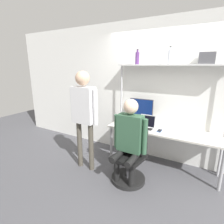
% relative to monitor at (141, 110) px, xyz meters
% --- Properties ---
extents(ground_plane, '(12.00, 12.00, 0.00)m').
position_rel_monitor_xyz_m(ground_plane, '(0.50, -0.48, -1.01)').
color(ground_plane, '#4C4C51').
extents(wall_back, '(8.00, 0.06, 2.70)m').
position_rel_monitor_xyz_m(wall_back, '(0.50, 0.17, 0.34)').
color(wall_back, white).
rests_on(wall_back, ground_plane).
extents(desk, '(2.02, 0.60, 0.73)m').
position_rel_monitor_xyz_m(desk, '(0.50, -0.16, -0.35)').
color(desk, beige).
rests_on(desk, ground_plane).
extents(shelf_unit, '(1.92, 0.25, 1.88)m').
position_rel_monitor_xyz_m(shelf_unit, '(0.50, 0.01, 0.59)').
color(shelf_unit, silver).
rests_on(shelf_unit, ground_plane).
extents(monitor, '(0.48, 0.21, 0.50)m').
position_rel_monitor_xyz_m(monitor, '(0.00, 0.00, 0.00)').
color(monitor, '#333338').
rests_on(monitor, desk).
extents(laptop, '(0.29, 0.24, 0.24)m').
position_rel_monitor_xyz_m(laptop, '(0.20, -0.21, -0.21)').
color(laptop, silver).
rests_on(laptop, desk).
extents(cell_phone, '(0.07, 0.15, 0.01)m').
position_rel_monitor_xyz_m(cell_phone, '(0.45, -0.25, -0.27)').
color(cell_phone, '#264C8C').
rests_on(cell_phone, desk).
extents(office_chair, '(0.56, 0.56, 0.90)m').
position_rel_monitor_xyz_m(office_chair, '(0.15, -0.83, -0.74)').
color(office_chair, black).
rests_on(office_chair, ground_plane).
extents(person_seated, '(0.56, 0.47, 1.37)m').
position_rel_monitor_xyz_m(person_seated, '(0.14, -0.87, -0.20)').
color(person_seated, black).
rests_on(person_seated, ground_plane).
extents(person_standing, '(0.57, 0.24, 1.77)m').
position_rel_monitor_xyz_m(person_standing, '(-0.71, -0.91, 0.14)').
color(person_standing, '#4C473D').
rests_on(person_standing, ground_plane).
extents(bottle_clear, '(0.07, 0.07, 0.29)m').
position_rel_monitor_xyz_m(bottle_clear, '(0.47, 0.01, 1.00)').
color(bottle_clear, silver).
rests_on(bottle_clear, shelf_unit).
extents(bottle_purple, '(0.08, 0.08, 0.27)m').
position_rel_monitor_xyz_m(bottle_purple, '(-0.12, 0.01, 0.99)').
color(bottle_purple, '#593372').
rests_on(bottle_purple, shelf_unit).
extents(storage_box, '(0.23, 0.18, 0.18)m').
position_rel_monitor_xyz_m(storage_box, '(1.04, 0.01, 0.96)').
color(storage_box, '#4C4C51').
rests_on(storage_box, shelf_unit).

